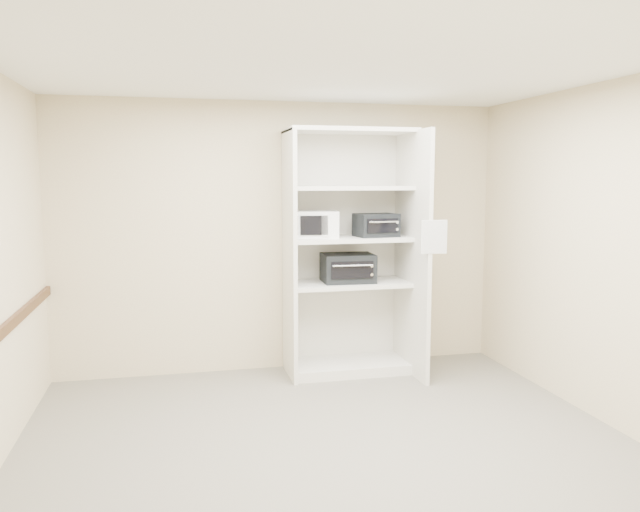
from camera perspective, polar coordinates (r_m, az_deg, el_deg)
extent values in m
cube|color=#635B52|center=(4.75, 0.89, -17.02)|extent=(4.50, 4.00, 0.01)
cube|color=white|center=(4.40, 0.97, 17.01)|extent=(4.50, 4.00, 0.01)
cube|color=beige|center=(6.32, -3.50, 1.72)|extent=(4.50, 0.02, 2.70)
cube|color=beige|center=(2.52, 12.18, -6.69)|extent=(4.50, 0.02, 2.70)
cube|color=beige|center=(5.38, 24.84, 0.13)|extent=(0.02, 4.00, 2.70)
cube|color=silver|center=(6.03, -2.79, 0.03)|extent=(0.04, 0.60, 2.40)
cube|color=silver|center=(6.22, 8.41, 0.18)|extent=(0.04, 0.90, 2.40)
cube|color=silver|center=(6.46, 1.97, 0.51)|extent=(1.24, 0.02, 2.40)
cube|color=silver|center=(6.42, 2.60, -10.03)|extent=(1.16, 0.56, 0.10)
cube|color=silver|center=(6.23, 2.64, -2.53)|extent=(1.16, 0.56, 0.04)
cube|color=silver|center=(6.17, 2.66, 1.59)|extent=(1.16, 0.56, 0.04)
cube|color=silver|center=(6.14, 2.69, 6.24)|extent=(1.16, 0.56, 0.04)
cube|color=silver|center=(6.16, 2.72, 11.37)|extent=(1.24, 0.60, 0.04)
cube|color=white|center=(6.09, -0.43, 2.94)|extent=(0.47, 0.38, 0.26)
cube|color=black|center=(6.19, 5.14, 2.83)|extent=(0.43, 0.34, 0.23)
cube|color=black|center=(6.19, 2.56, -1.09)|extent=(0.52, 0.40, 0.28)
cube|color=white|center=(5.79, 10.40, 1.73)|extent=(0.24, 0.02, 0.30)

